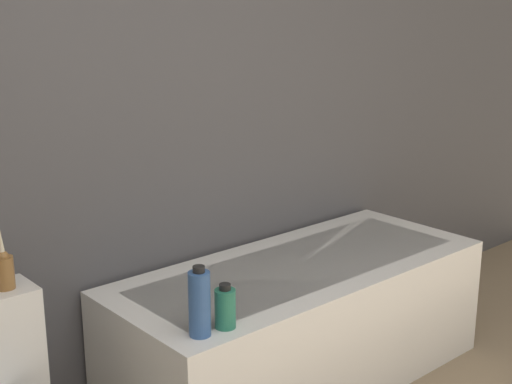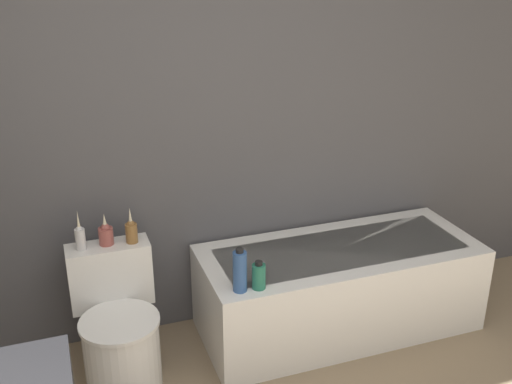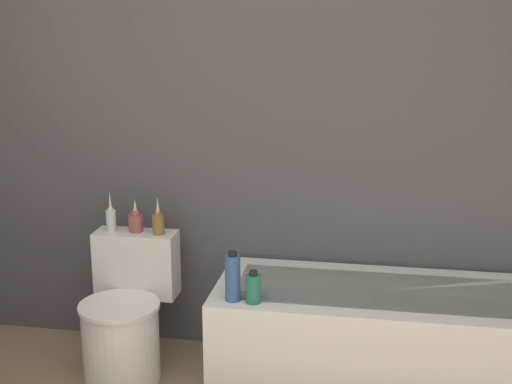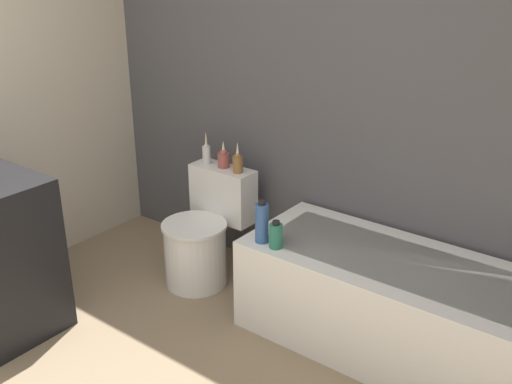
% 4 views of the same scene
% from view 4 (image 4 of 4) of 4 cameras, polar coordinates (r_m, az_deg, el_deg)
% --- Properties ---
extents(wall_back_tiled, '(6.40, 0.06, 2.60)m').
position_cam_4_polar(wall_back_tiled, '(3.44, 5.91, 11.14)').
color(wall_back_tiled, '#4C4C51').
rests_on(wall_back_tiled, ground_plane).
extents(bathtub, '(1.61, 0.67, 0.52)m').
position_cam_4_polar(bathtub, '(3.19, 13.29, -10.57)').
color(bathtub, white).
rests_on(bathtub, ground).
extents(toilet, '(0.43, 0.56, 0.69)m').
position_cam_4_polar(toilet, '(3.74, -5.01, -4.14)').
color(toilet, white).
rests_on(toilet, ground).
extents(vase_gold, '(0.05, 0.05, 0.21)m').
position_cam_4_polar(vase_gold, '(3.78, -4.75, 3.75)').
color(vase_gold, silver).
rests_on(vase_gold, toilet).
extents(vase_silver, '(0.08, 0.08, 0.17)m').
position_cam_4_polar(vase_silver, '(3.71, -3.11, 3.26)').
color(vase_silver, '#994C47').
rests_on(vase_silver, toilet).
extents(vase_bronze, '(0.06, 0.06, 0.20)m').
position_cam_4_polar(vase_bronze, '(3.62, -1.76, 2.87)').
color(vase_bronze, olive).
rests_on(vase_bronze, toilet).
extents(shampoo_bottle_tall, '(0.07, 0.07, 0.23)m').
position_cam_4_polar(shampoo_bottle_tall, '(3.12, 0.56, -2.93)').
color(shampoo_bottle_tall, '#335999').
rests_on(shampoo_bottle_tall, bathtub).
extents(shampoo_bottle_short, '(0.07, 0.07, 0.15)m').
position_cam_4_polar(shampoo_bottle_short, '(3.09, 1.90, -4.15)').
color(shampoo_bottle_short, '#267259').
rests_on(shampoo_bottle_short, bathtub).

